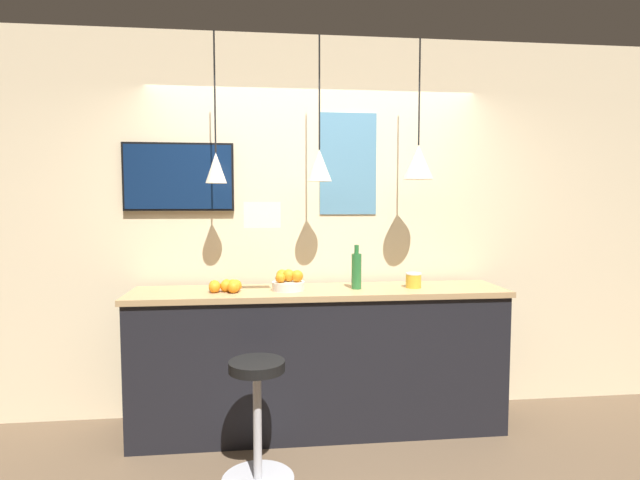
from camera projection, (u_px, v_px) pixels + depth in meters
name	position (u px, v px, depth m)	size (l,w,h in m)	color
ground_plane	(330.00, 469.00, 3.08)	(14.00, 14.00, 0.00)	brown
back_wall	(315.00, 227.00, 3.88)	(8.00, 0.06, 2.90)	beige
service_counter	(320.00, 360.00, 3.57)	(2.65, 0.55, 1.03)	black
bar_stool	(257.00, 408.00, 2.90)	(0.43, 0.43, 0.72)	#B7B7BC
fruit_bowl	(288.00, 282.00, 3.49)	(0.23, 0.23, 0.15)	beige
orange_pile	(226.00, 286.00, 3.43)	(0.23, 0.24, 0.09)	orange
juice_bottle	(356.00, 270.00, 3.54)	(0.07, 0.07, 0.31)	#286B33
spread_jar	(413.00, 280.00, 3.59)	(0.11, 0.11, 0.11)	gold
pendant_lamp_left	(216.00, 166.00, 3.43)	(0.15, 0.15, 1.03)	black
pendant_lamp_middle	(319.00, 164.00, 3.51)	(0.18, 0.18, 1.01)	black
pendant_lamp_right	(418.00, 162.00, 3.58)	(0.22, 0.22, 0.99)	black
mounted_tv	(179.00, 177.00, 3.69)	(0.81, 0.04, 0.50)	black
hanging_menu_board	(262.00, 215.00, 3.26)	(0.24, 0.01, 0.17)	white
wall_poster	(348.00, 164.00, 3.84)	(0.44, 0.01, 0.78)	teal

